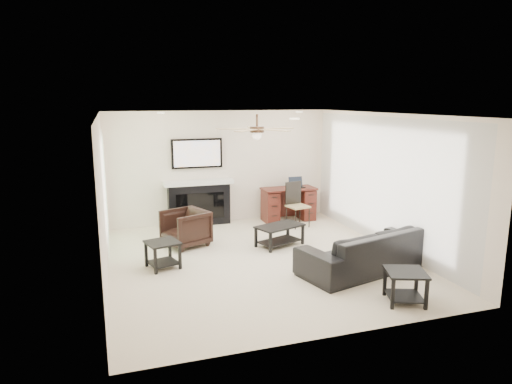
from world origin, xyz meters
TOP-DOWN VIEW (x-y plane):
  - room_shell at (0.19, 0.08)m, footprint 5.50×5.54m
  - sofa at (1.53, -0.96)m, footprint 2.47×1.45m
  - armchair at (-1.07, 1.19)m, footprint 0.98×0.97m
  - coffee_table at (0.63, 0.64)m, footprint 1.02×0.79m
  - end_table_near at (1.38, -2.21)m, footprint 0.67×0.67m
  - end_table_left at (-1.62, 0.14)m, footprint 0.61×0.61m
  - fireplace_unit at (-0.53, 2.58)m, footprint 1.52×0.34m
  - desk at (1.49, 2.32)m, footprint 1.22×0.56m
  - desk_chair at (1.49, 1.77)m, footprint 0.50×0.51m
  - laptop at (1.69, 2.30)m, footprint 0.33×0.24m

SIDE VIEW (x-z plane):
  - coffee_table at x=0.63m, z-range 0.00..0.40m
  - end_table_near at x=1.38m, z-range 0.00..0.45m
  - end_table_left at x=-1.62m, z-range 0.00..0.45m
  - sofa at x=1.53m, z-range 0.00..0.68m
  - armchair at x=-1.07m, z-range 0.00..0.69m
  - desk at x=1.49m, z-range 0.00..0.76m
  - desk_chair at x=1.49m, z-range 0.00..0.97m
  - laptop at x=1.69m, z-range 0.76..0.99m
  - fireplace_unit at x=-0.53m, z-range 0.00..1.91m
  - room_shell at x=0.19m, z-range 0.42..2.94m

